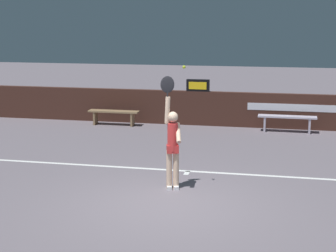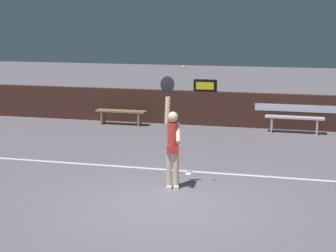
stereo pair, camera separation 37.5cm
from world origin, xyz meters
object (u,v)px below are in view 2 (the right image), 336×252
object	(u,v)px
speed_display	(205,86)
tennis_ball	(184,67)
courtside_bench_near	(121,114)
courtside_bench_far	(294,120)
tennis_player	(172,143)

from	to	relation	value
speed_display	tennis_ball	distance (m)	6.95
courtside_bench_near	courtside_bench_far	distance (m)	5.60
courtside_bench_near	courtside_bench_far	bearing A→B (deg)	0.52
courtside_bench_near	tennis_player	bearing A→B (deg)	-62.31
speed_display	courtside_bench_near	xyz separation A→B (m)	(-2.71, -0.62, -0.94)
speed_display	tennis_player	distance (m)	6.79
tennis_player	courtside_bench_far	world-z (taller)	tennis_player
tennis_ball	courtside_bench_far	distance (m)	6.93
tennis_ball	courtside_bench_near	xyz separation A→B (m)	(-3.46, 6.18, -2.15)
tennis_player	courtside_bench_near	bearing A→B (deg)	117.69
speed_display	tennis_player	bearing A→B (deg)	-85.66
courtside_bench_near	courtside_bench_far	world-z (taller)	courtside_bench_far
tennis_player	courtside_bench_near	world-z (taller)	tennis_player
speed_display	courtside_bench_near	world-z (taller)	speed_display
speed_display	tennis_ball	bearing A→B (deg)	-83.68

